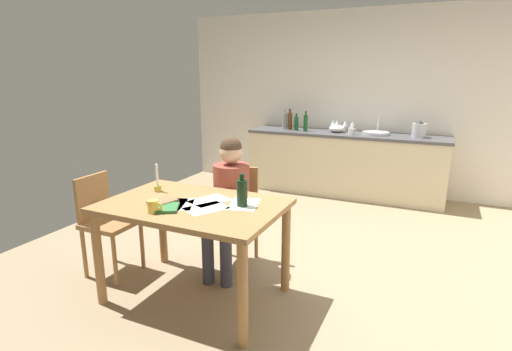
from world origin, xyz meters
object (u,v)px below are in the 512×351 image
(bottle_oil, at_px, (285,120))
(mixing_bowl, at_px, (337,128))
(book_magazine, at_px, (163,202))
(wine_glass_back_left, at_px, (337,123))
(person_seated, at_px, (229,196))
(bottle_sauce, at_px, (306,123))
(chair_side_empty, at_px, (106,219))
(wine_glass_by_kettle, at_px, (345,124))
(sink_unit, at_px, (376,133))
(wine_glass_back_right, at_px, (333,123))
(teacup_on_counter, at_px, (351,131))
(chair_at_table, at_px, (235,210))
(wine_glass_near_sink, at_px, (352,124))
(book_cookery, at_px, (166,208))
(bottle_vinegar, at_px, (290,121))
(wine_bottle_on_table, at_px, (242,192))
(candlestick, at_px, (158,184))
(bottle_wine_red, at_px, (296,123))
(dining_table, at_px, (193,217))
(coffee_mug, at_px, (154,206))
(stovetop_kettle, at_px, (419,130))

(bottle_oil, distance_m, mixing_bowl, 0.82)
(book_magazine, bearing_deg, wine_glass_back_left, 98.54)
(person_seated, height_order, bottle_sauce, person_seated)
(chair_side_empty, height_order, wine_glass_by_kettle, wine_glass_by_kettle)
(chair_side_empty, xyz_separation_m, sink_unit, (1.76, 3.23, 0.43))
(mixing_bowl, bearing_deg, wine_glass_back_right, 126.01)
(mixing_bowl, xyz_separation_m, wine_glass_by_kettle, (0.09, 0.13, 0.06))
(teacup_on_counter, bearing_deg, sink_unit, 26.66)
(chair_at_table, xyz_separation_m, wine_glass_near_sink, (0.48, 2.72, 0.51))
(chair_side_empty, height_order, sink_unit, sink_unit)
(book_cookery, distance_m, bottle_vinegar, 3.49)
(wine_bottle_on_table, relative_size, wine_glass_back_left, 1.59)
(candlestick, relative_size, book_magazine, 1.21)
(person_seated, relative_size, mixing_bowl, 5.29)
(sink_unit, height_order, bottle_vinegar, bottle_vinegar)
(candlestick, bearing_deg, bottle_vinegar, 89.82)
(bottle_vinegar, distance_m, bottle_wine_red, 0.14)
(book_cookery, bearing_deg, wine_bottle_on_table, 4.23)
(bottle_oil, bearing_deg, bottle_wine_red, -27.52)
(chair_side_empty, relative_size, bottle_wine_red, 3.52)
(wine_glass_back_left, bearing_deg, book_cookery, -95.58)
(dining_table, xyz_separation_m, bottle_vinegar, (-0.42, 3.26, 0.36))
(sink_unit, xyz_separation_m, bottle_wine_red, (-1.14, -0.05, 0.08))
(person_seated, height_order, wine_glass_by_kettle, person_seated)
(wine_glass_by_kettle, height_order, wine_glass_back_left, same)
(person_seated, bearing_deg, chair_at_table, 97.16)
(book_magazine, height_order, wine_glass_by_kettle, wine_glass_by_kettle)
(chair_side_empty, xyz_separation_m, wine_glass_by_kettle, (1.30, 3.38, 0.52))
(chair_at_table, xyz_separation_m, coffee_mug, (-0.13, -0.98, 0.32))
(stovetop_kettle, bearing_deg, wine_glass_by_kettle, 171.52)
(book_cookery, height_order, wine_bottle_on_table, wine_bottle_on_table)
(book_magazine, bearing_deg, coffee_mug, -54.98)
(wine_glass_near_sink, relative_size, wine_glass_back_left, 1.00)
(person_seated, height_order, bottle_wine_red, person_seated)
(book_cookery, bearing_deg, chair_at_table, 55.77)
(book_magazine, distance_m, book_cookery, 0.14)
(book_magazine, xyz_separation_m, stovetop_kettle, (1.58, 3.36, 0.21))
(mixing_bowl, bearing_deg, wine_glass_back_left, 105.60)
(chair_side_empty, height_order, stovetop_kettle, stovetop_kettle)
(coffee_mug, bearing_deg, wine_glass_back_right, 84.93)
(dining_table, xyz_separation_m, bottle_oil, (-0.53, 3.33, 0.35))
(chair_at_table, height_order, bottle_wine_red, bottle_wine_red)
(bottle_oil, bearing_deg, bottle_sauce, -23.00)
(sink_unit, xyz_separation_m, mixing_bowl, (-0.55, 0.02, 0.03))
(chair_at_table, bearing_deg, person_seated, -82.84)
(teacup_on_counter, bearing_deg, bottle_wine_red, 172.98)
(dining_table, distance_m, wine_glass_by_kettle, 3.44)
(book_cookery, bearing_deg, bottle_wine_red, 65.33)
(bottle_sauce, height_order, wine_glass_back_left, bottle_sauce)
(chair_side_empty, distance_m, mixing_bowl, 3.50)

